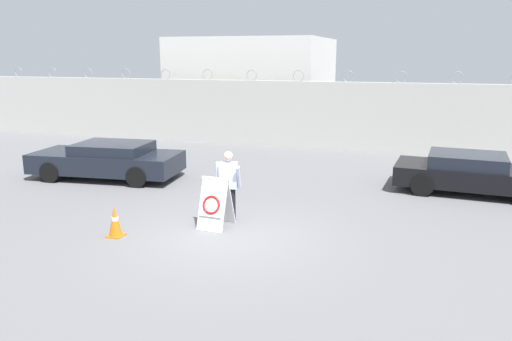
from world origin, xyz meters
The scene contains 8 objects.
ground_plane centered at (0.00, 0.00, 0.00)m, with size 90.00×90.00×0.00m, color slate.
perimeter_wall centered at (0.00, 11.15, 1.42)m, with size 36.00×0.30×3.29m.
building_block centered at (-4.54, 16.12, 2.38)m, with size 7.45×7.10×4.76m.
barricade_sign centered at (-0.52, 0.57, 0.59)m, with size 0.69×0.85×1.18m.
security_guard centered at (-0.38, 1.08, 0.94)m, with size 0.65×0.37×1.70m.
traffic_cone_near centered at (-2.39, -0.66, 0.34)m, with size 0.34×0.34×0.69m.
parked_car_front_coupe centered at (-5.63, 3.92, 0.61)m, with size 4.88×2.40×1.16m.
parked_car_far_side centered at (5.43, 5.59, 0.59)m, with size 4.49×2.24×1.14m.
Camera 1 is at (3.74, -9.64, 3.91)m, focal length 35.00 mm.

